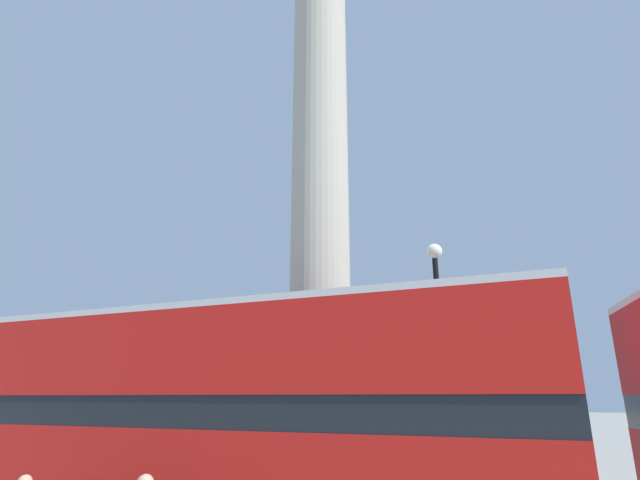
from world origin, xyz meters
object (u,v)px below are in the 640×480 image
Objects in this scene: bus_a at (249,415)px; monument_column at (320,182)px; street_lamp at (442,365)px; equestrian_statue at (162,420)px.

monument_column is at bearing 98.39° from bus_a.
bus_a is 1.74× the size of street_lamp.
bus_a is 4.94m from street_lamp.
bus_a is 1.77× the size of equestrian_statue.
equestrian_statue is at bearing 135.86° from bus_a.
equestrian_statue is (-9.03, 5.22, -7.67)m from monument_column.
street_lamp reaches higher than equestrian_statue.
street_lamp is (12.68, -6.88, 1.69)m from equestrian_statue.
monument_column is 8.79m from bus_a.
street_lamp is (3.66, -1.67, -5.98)m from monument_column.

